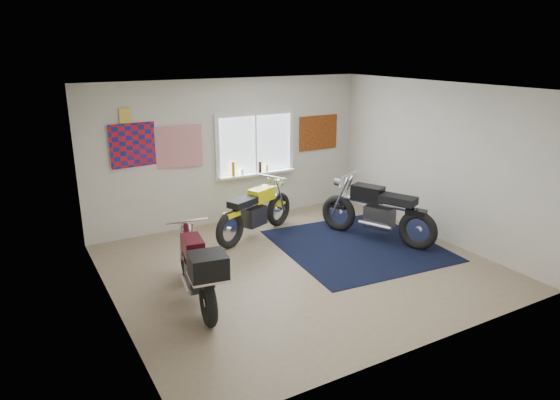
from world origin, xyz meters
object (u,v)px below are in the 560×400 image
navy_rug (357,245)px  yellow_triumph (255,212)px  maroon_tourer (198,270)px  black_chrome_bike (377,213)px

navy_rug → yellow_triumph: yellow_triumph is taller
navy_rug → maroon_tourer: 3.17m
maroon_tourer → navy_rug: bearing=-70.1°
yellow_triumph → maroon_tourer: yellow_triumph is taller
navy_rug → maroon_tourer: maroon_tourer is taller
navy_rug → black_chrome_bike: black_chrome_bike is taller
yellow_triumph → black_chrome_bike: size_ratio=0.92×
yellow_triumph → black_chrome_bike: (1.76, -1.19, 0.05)m
yellow_triumph → black_chrome_bike: 2.13m
yellow_triumph → black_chrome_bike: bearing=-57.9°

